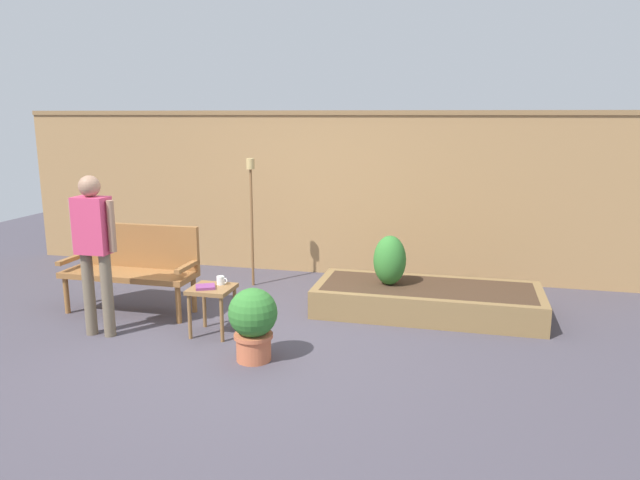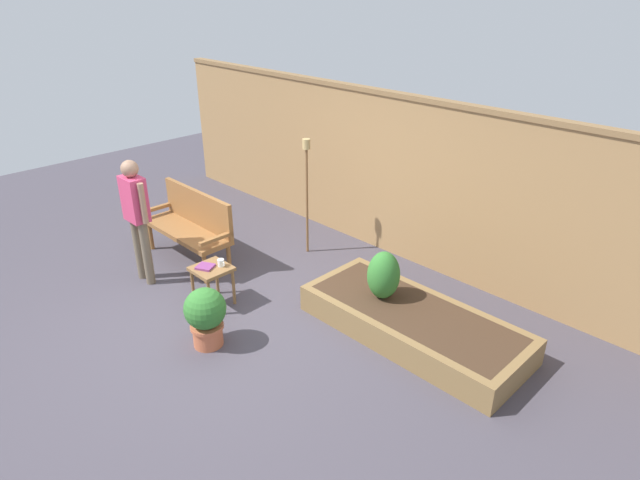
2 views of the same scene
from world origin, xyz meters
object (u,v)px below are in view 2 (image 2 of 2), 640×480
Objects in this scene: garden_bench at (192,221)px; shrub_near_bench at (384,275)px; tiki_torch at (307,176)px; person_by_bench at (136,211)px; side_table at (212,274)px; book_on_table at (205,267)px; potted_boxwood at (206,315)px; cup_on_table at (221,263)px.

shrub_near_bench is at bearing 13.16° from garden_bench.
tiki_torch is 1.02× the size of person_by_bench.
side_table is 0.12m from book_on_table.
garden_bench is 2.00m from potted_boxwood.
potted_boxwood is (0.60, -0.49, -0.03)m from side_table.
person_by_bench is (-2.64, -1.40, 0.36)m from shrub_near_bench.
tiki_torch is at bearing 68.60° from book_on_table.
tiki_torch reaches higher than cup_on_table.
tiki_torch is (-0.21, 1.69, 0.70)m from side_table.
shrub_near_bench is 3.00m from person_by_bench.
shrub_near_bench is at bearing 58.71° from potted_boxwood.
side_table is at bearing -118.09° from cup_on_table.
tiki_torch is at bearing 162.11° from shrub_near_bench.
book_on_table is 2.00m from shrub_near_bench.
shrub_near_bench is at bearing 8.97° from book_on_table.
person_by_bench is at bearing 166.09° from book_on_table.
potted_boxwood is (1.73, -0.97, -0.18)m from garden_bench.
tiki_torch is 2.15m from person_by_bench.
garden_bench is 2.67× the size of shrub_near_bench.
person_by_bench is (-0.85, -1.97, -0.17)m from tiki_torch.
shrub_near_bench is at bearing 35.22° from side_table.
potted_boxwood is 1.77m from person_by_bench.
person_by_bench is (-1.02, -0.23, 0.44)m from book_on_table.
shrub_near_bench is at bearing -17.89° from tiki_torch.
cup_on_table is 0.21× the size of shrub_near_bench.
tiki_torch is at bearing 52.54° from garden_bench.
book_on_table is at bearing -144.29° from shrub_near_bench.
shrub_near_bench is (1.62, 1.17, 0.08)m from book_on_table.
person_by_bench is at bearing -113.37° from tiki_torch.
shrub_near_bench is at bearing 27.91° from person_by_bench.
tiki_torch reaches higher than side_table.
garden_bench is 1.24m from side_table.
side_table is at bearing 140.55° from potted_boxwood.
potted_boxwood is 1.89m from shrub_near_bench.
book_on_table is (-0.10, -0.15, -0.03)m from cup_on_table.
garden_bench is 3.00× the size of side_table.
person_by_bench is at bearing -161.01° from cup_on_table.
side_table is 0.31× the size of person_by_bench.
book_on_table is at bearing -129.82° from side_table.
garden_bench is at bearing 127.24° from book_on_table.
person_by_bench is (-1.06, -0.28, 0.54)m from side_table.
book_on_table is at bearing -84.65° from tiki_torch.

